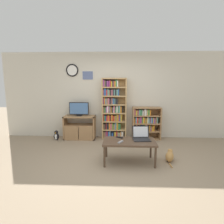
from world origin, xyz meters
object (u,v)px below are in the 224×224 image
at_px(remote_near_laptop, 121,142).
at_px(remote_far_from_laptop, 120,137).
at_px(television, 79,109).
at_px(laptop, 141,136).
at_px(tv_stand, 80,127).
at_px(bookshelf_short, 145,123).
at_px(cat, 170,156).
at_px(bookshelf_tall, 113,110).
at_px(penguin_figurine, 56,136).
at_px(coffee_table, 129,143).

bearing_deg(remote_near_laptop, remote_far_from_laptop, 125.38).
xyz_separation_m(television, laptop, (1.68, -1.49, -0.37)).
xyz_separation_m(tv_stand, remote_near_laptop, (1.22, -1.68, 0.13)).
relative_size(bookshelf_short, cat, 1.99).
bearing_deg(remote_near_laptop, bookshelf_tall, 128.68).
relative_size(laptop, remote_near_laptop, 2.39).
height_order(laptop, remote_near_laptop, laptop).
bearing_deg(television, penguin_figurine, -163.92).
relative_size(coffee_table, remote_near_laptop, 6.86).
height_order(bookshelf_tall, remote_far_from_laptop, bookshelf_tall).
xyz_separation_m(tv_stand, television, (-0.01, 0.03, 0.56)).
relative_size(bookshelf_tall, remote_far_from_laptop, 11.63).
distance_m(tv_stand, bookshelf_short, 1.98).
xyz_separation_m(coffee_table, laptop, (0.26, 0.10, 0.11)).
distance_m(tv_stand, remote_near_laptop, 2.08).
height_order(bookshelf_short, cat, bookshelf_short).
relative_size(laptop, penguin_figurine, 1.30).
xyz_separation_m(coffee_table, cat, (0.88, 0.08, -0.31)).
bearing_deg(bookshelf_short, remote_far_from_laptop, -117.66).
bearing_deg(laptop, coffee_table, -162.50).
xyz_separation_m(tv_stand, coffee_table, (1.41, -1.57, 0.07)).
bearing_deg(cat, laptop, -160.92).
relative_size(tv_stand, television, 1.60).
distance_m(bookshelf_short, laptop, 1.58).
xyz_separation_m(tv_stand, cat, (2.29, -1.49, -0.24)).
bearing_deg(bookshelf_tall, remote_near_laptop, -83.24).
bearing_deg(tv_stand, penguin_figurine, -166.61).
distance_m(bookshelf_tall, cat, 2.19).
relative_size(remote_near_laptop, penguin_figurine, 0.54).
height_order(laptop, remote_far_from_laptop, laptop).
relative_size(bookshelf_short, laptop, 2.56).
relative_size(remote_near_laptop, cat, 0.33).
distance_m(television, remote_near_laptop, 2.15).
bearing_deg(penguin_figurine, bookshelf_short, 5.36).
bearing_deg(bookshelf_short, coffee_table, -108.84).
bearing_deg(penguin_figurine, television, 16.08).
relative_size(tv_stand, coffee_table, 0.85).
relative_size(tv_stand, bookshelf_short, 0.95).
xyz_separation_m(coffee_table, remote_near_laptop, (-0.18, -0.11, 0.06)).
height_order(tv_stand, television, television).
distance_m(bookshelf_short, coffee_table, 1.75).
bearing_deg(remote_far_from_laptop, bookshelf_tall, -138.80).
relative_size(tv_stand, bookshelf_tall, 0.51).
height_order(remote_far_from_laptop, cat, remote_far_from_laptop).
xyz_separation_m(tv_stand, bookshelf_tall, (1.01, 0.12, 0.52)).
bearing_deg(cat, tv_stand, 168.41).
bearing_deg(remote_far_from_laptop, tv_stand, -104.95).
height_order(television, penguin_figurine, television).
distance_m(television, penguin_figurine, 1.04).
bearing_deg(cat, bookshelf_short, 122.79).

